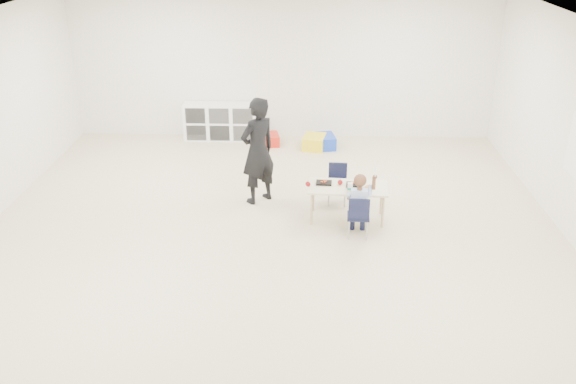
{
  "coord_description": "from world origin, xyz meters",
  "views": [
    {
      "loc": [
        0.47,
        -6.92,
        3.99
      ],
      "look_at": [
        0.24,
        -0.05,
        0.85
      ],
      "focal_mm": 38.0,
      "sensor_mm": 36.0,
      "label": 1
    }
  ],
  "objects_px": {
    "cubby_shelf": "(221,121)",
    "adult": "(258,151)",
    "table": "(347,202)",
    "chair_near": "(358,216)",
    "child": "(359,204)"
  },
  "relations": [
    {
      "from": "child",
      "to": "cubby_shelf",
      "type": "xyz_separation_m",
      "value": [
        -2.37,
        3.86,
        -0.13
      ]
    },
    {
      "from": "child",
      "to": "cubby_shelf",
      "type": "distance_m",
      "value": 4.54
    },
    {
      "from": "chair_near",
      "to": "cubby_shelf",
      "type": "distance_m",
      "value": 4.54
    },
    {
      "from": "table",
      "to": "cubby_shelf",
      "type": "height_order",
      "value": "cubby_shelf"
    },
    {
      "from": "table",
      "to": "child",
      "type": "distance_m",
      "value": 0.57
    },
    {
      "from": "child",
      "to": "adult",
      "type": "xyz_separation_m",
      "value": [
        -1.43,
        1.07,
        0.33
      ]
    },
    {
      "from": "cubby_shelf",
      "to": "adult",
      "type": "height_order",
      "value": "adult"
    },
    {
      "from": "adult",
      "to": "table",
      "type": "bearing_deg",
      "value": 114.74
    },
    {
      "from": "adult",
      "to": "cubby_shelf",
      "type": "bearing_deg",
      "value": -113.23
    },
    {
      "from": "table",
      "to": "cubby_shelf",
      "type": "relative_size",
      "value": 0.82
    },
    {
      "from": "table",
      "to": "adult",
      "type": "relative_size",
      "value": 0.7
    },
    {
      "from": "cubby_shelf",
      "to": "adult",
      "type": "relative_size",
      "value": 0.86
    },
    {
      "from": "table",
      "to": "child",
      "type": "relative_size",
      "value": 1.19
    },
    {
      "from": "table",
      "to": "chair_near",
      "type": "relative_size",
      "value": 1.87
    },
    {
      "from": "table",
      "to": "adult",
      "type": "height_order",
      "value": "adult"
    }
  ]
}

